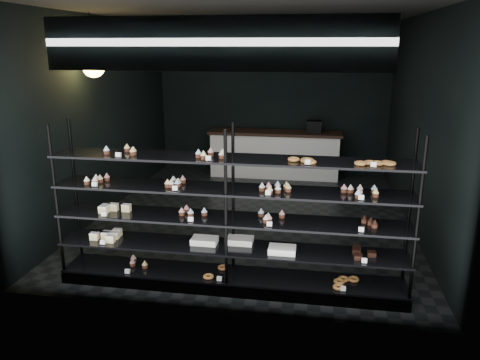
{
  "coord_description": "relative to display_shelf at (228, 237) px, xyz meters",
  "views": [
    {
      "loc": [
        0.98,
        -7.31,
        2.73
      ],
      "look_at": [
        0.09,
        -1.9,
        1.15
      ],
      "focal_mm": 35.0,
      "sensor_mm": 36.0,
      "label": 1
    }
  ],
  "objects": [
    {
      "name": "display_shelf",
      "position": [
        0.0,
        0.0,
        0.0
      ],
      "size": [
        4.0,
        0.5,
        1.91
      ],
      "color": "black",
      "rests_on": "room"
    },
    {
      "name": "signage",
      "position": [
        -0.04,
        -0.48,
        2.12
      ],
      "size": [
        3.3,
        0.05,
        0.5
      ],
      "color": "#0C163C",
      "rests_on": "room"
    },
    {
      "name": "room",
      "position": [
        -0.04,
        2.45,
        0.97
      ],
      "size": [
        5.01,
        6.01,
        3.2
      ],
      "color": "black",
      "rests_on": "ground"
    },
    {
      "name": "pendant_lamp",
      "position": [
        -2.24,
        1.56,
        1.82
      ],
      "size": [
        0.32,
        0.32,
        0.89
      ],
      "color": "black",
      "rests_on": "room"
    },
    {
      "name": "service_counter",
      "position": [
        0.09,
        4.95,
        -0.13
      ],
      "size": [
        2.81,
        0.65,
        1.23
      ],
      "color": "white",
      "rests_on": "room"
    }
  ]
}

